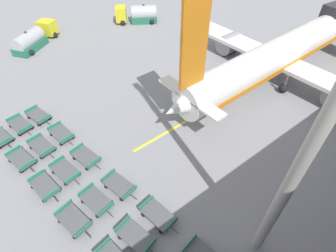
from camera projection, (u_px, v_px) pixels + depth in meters
ground_plane at (210, 38)px, 42.58m from camera, size 500.00×500.00×0.00m
airplane at (283, 53)px, 32.60m from camera, size 29.19×38.21×14.09m
fuel_tanker_primary at (139, 15)px, 46.37m from camera, size 5.88×7.39×3.08m
fuel_tanker_secondary at (34, 39)px, 39.77m from camera, size 7.07×8.27×2.83m
baggage_dolly_row_near_col_a at (0, 137)px, 25.71m from camera, size 3.48×2.10×0.92m
baggage_dolly_row_near_col_b at (21, 159)px, 23.69m from camera, size 3.48×2.10×0.92m
baggage_dolly_row_near_col_c at (45, 186)px, 21.63m from camera, size 3.48×1.94×0.92m
baggage_dolly_row_near_col_d at (74, 220)px, 19.50m from camera, size 3.48×2.05×0.92m
baggage_dolly_row_mid_a_col_a at (20, 125)px, 26.99m from camera, size 3.48×2.01×0.92m
baggage_dolly_row_mid_a_col_b at (42, 146)px, 24.84m from camera, size 3.48×2.00×0.92m
baggage_dolly_row_mid_a_col_c at (65, 171)px, 22.76m from camera, size 3.48×2.01×0.92m
baggage_dolly_row_mid_a_col_d at (96, 201)px, 20.67m from camera, size 3.48×2.00×0.92m
baggage_dolly_row_mid_a_col_e at (136, 237)px, 18.61m from camera, size 3.48×2.08×0.92m
baggage_dolly_row_mid_b_col_a at (38, 116)px, 28.03m from camera, size 3.48×2.13×0.92m
baggage_dolly_row_mid_b_col_b at (61, 134)px, 26.07m from camera, size 3.47×1.90×0.92m
baggage_dolly_row_mid_b_col_c at (86, 157)px, 23.91m from camera, size 3.48×2.06×0.92m
baggage_dolly_row_mid_b_col_d at (119, 185)px, 21.70m from camera, size 3.48×2.10×0.92m
baggage_dolly_row_mid_b_col_e at (158, 215)px, 19.81m from camera, size 3.48×1.93×0.92m
stand_guidance_stripe at (232, 95)px, 31.54m from camera, size 1.27×28.55×0.01m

